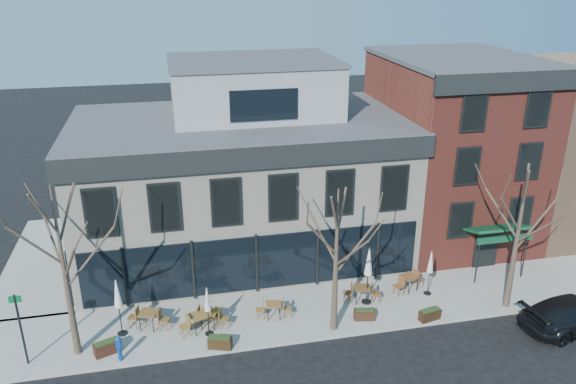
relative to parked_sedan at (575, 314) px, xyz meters
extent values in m
plane|color=black|center=(-14.17, 6.08, -0.79)|extent=(120.00, 120.00, 0.00)
cube|color=gray|center=(-10.92, 3.93, -0.71)|extent=(33.50, 4.70, 0.15)
cube|color=gray|center=(-25.42, 12.08, -0.71)|extent=(4.50, 12.00, 0.15)
cube|color=beige|center=(-14.17, 11.08, 3.21)|extent=(18.00, 10.00, 8.00)
cube|color=#47474C|center=(-14.17, 11.08, 7.26)|extent=(18.30, 10.30, 0.30)
cube|color=black|center=(-14.17, 5.96, 6.76)|extent=(18.30, 0.25, 1.10)
cube|color=black|center=(-23.29, 11.08, 6.76)|extent=(0.25, 10.30, 1.10)
cube|color=black|center=(-14.17, 6.02, 1.11)|extent=(17.20, 0.12, 3.00)
cube|color=black|center=(-23.23, 10.08, 1.11)|extent=(0.12, 7.50, 3.00)
cube|color=gray|center=(-13.17, 12.08, 8.81)|extent=(9.00, 6.50, 3.00)
cube|color=maroon|center=(-1.17, 11.08, 4.71)|extent=(8.00, 10.00, 11.00)
cube|color=#47474C|center=(-1.17, 11.08, 10.26)|extent=(8.20, 10.20, 0.25)
cube|color=black|center=(-1.17, 5.96, 9.81)|extent=(8.20, 0.25, 1.00)
cube|color=#0E3E23|center=(-1.17, 5.23, 2.11)|extent=(3.20, 1.66, 0.67)
cube|color=black|center=(-1.17, 6.03, 0.46)|extent=(1.40, 0.10, 2.50)
cone|color=#382B21|center=(-22.67, 2.88, 3.32)|extent=(0.34, 0.34, 7.92)
cylinder|color=#382B21|center=(-21.60, 3.07, 3.90)|extent=(2.23, 0.50, 2.48)
cylinder|color=#382B21|center=(-23.12, 3.85, 4.36)|extent=(1.03, 2.05, 2.14)
cylinder|color=#382B21|center=(-23.51, 2.57, 4.87)|extent=(1.80, 0.75, 2.21)
cylinder|color=#382B21|center=(-22.22, 1.91, 4.27)|extent=(1.03, 2.04, 2.28)
cone|color=#382B21|center=(-11.17, 2.18, 2.88)|extent=(0.34, 0.34, 7.04)
cylinder|color=#382B21|center=(-10.22, 2.35, 3.39)|extent=(2.00, 0.46, 2.21)
cylinder|color=#382B21|center=(-11.57, 3.04, 3.80)|extent=(0.93, 1.84, 1.91)
cylinder|color=#382B21|center=(-11.91, 1.91, 4.26)|extent=(1.61, 0.68, 1.97)
cylinder|color=#382B21|center=(-10.77, 1.32, 3.72)|extent=(0.93, 1.83, 2.03)
cone|color=#382B21|center=(-2.17, 2.18, 3.10)|extent=(0.34, 0.34, 7.48)
cylinder|color=#382B21|center=(-1.16, 2.36, 3.64)|extent=(2.12, 0.48, 2.35)
cylinder|color=#382B21|center=(-2.59, 3.09, 4.08)|extent=(0.98, 1.94, 2.03)
cylinder|color=#382B21|center=(-2.96, 1.89, 4.56)|extent=(1.71, 0.71, 2.09)
cylinder|color=#382B21|center=(-1.74, 1.27, 3.99)|extent=(0.98, 1.94, 2.16)
cylinder|color=black|center=(-24.67, 2.58, 1.06)|extent=(0.10, 0.10, 3.40)
cube|color=#005926|center=(-24.67, 2.58, 2.56)|extent=(0.50, 0.04, 0.30)
imported|color=black|center=(0.00, 0.00, 0.00)|extent=(5.64, 2.84, 1.57)
cylinder|color=#0C3D9E|center=(-20.80, 1.93, -0.31)|extent=(0.19, 0.19, 0.66)
cube|color=#0C3D9E|center=(-20.80, 1.93, 0.26)|extent=(0.25, 0.22, 0.47)
cone|color=#0C3D9E|center=(-20.80, 1.93, 0.54)|extent=(0.24, 0.24, 0.11)
cube|color=brown|center=(-19.60, 4.08, 0.20)|extent=(1.02, 1.02, 0.05)
cylinder|color=black|center=(-20.01, 3.88, -0.22)|extent=(0.05, 0.05, 0.82)
cylinder|color=black|center=(-19.41, 3.67, -0.22)|extent=(0.05, 0.05, 0.82)
cylinder|color=black|center=(-19.80, 4.48, -0.22)|extent=(0.05, 0.05, 0.82)
cylinder|color=black|center=(-19.19, 4.27, -0.22)|extent=(0.05, 0.05, 0.82)
cube|color=brown|center=(-17.32, 3.36, 0.18)|extent=(1.00, 1.00, 0.04)
cylinder|color=black|center=(-17.51, 2.96, -0.23)|extent=(0.04, 0.04, 0.80)
cylinder|color=black|center=(-16.92, 3.18, -0.23)|extent=(0.04, 0.04, 0.80)
cylinder|color=black|center=(-17.72, 3.55, -0.23)|extent=(0.04, 0.04, 0.80)
cylinder|color=black|center=(-17.14, 3.76, -0.23)|extent=(0.04, 0.04, 0.80)
cube|color=brown|center=(-16.82, 3.61, 0.16)|extent=(0.99, 0.99, 0.04)
cylinder|color=black|center=(-17.21, 3.43, -0.24)|extent=(0.04, 0.04, 0.79)
cylinder|color=black|center=(-16.64, 3.21, -0.24)|extent=(0.04, 0.04, 0.79)
cylinder|color=black|center=(-17.00, 4.00, -0.24)|extent=(0.04, 0.04, 0.79)
cylinder|color=black|center=(-16.42, 3.78, -0.24)|extent=(0.04, 0.04, 0.79)
cube|color=brown|center=(-13.74, 3.66, 0.10)|extent=(0.80, 0.80, 0.04)
cylinder|color=black|center=(-14.06, 3.42, -0.27)|extent=(0.04, 0.04, 0.73)
cylinder|color=black|center=(-13.50, 3.34, -0.27)|extent=(0.04, 0.04, 0.73)
cylinder|color=black|center=(-13.98, 3.98, -0.27)|extent=(0.04, 0.04, 0.73)
cylinder|color=black|center=(-13.42, 3.90, -0.27)|extent=(0.04, 0.04, 0.73)
cube|color=brown|center=(-9.13, 4.06, 0.17)|extent=(0.93, 0.93, 0.04)
cylinder|color=black|center=(-9.50, 3.83, -0.24)|extent=(0.04, 0.04, 0.80)
cylinder|color=black|center=(-8.90, 3.69, -0.24)|extent=(0.04, 0.04, 0.80)
cylinder|color=black|center=(-9.35, 4.43, -0.24)|extent=(0.04, 0.04, 0.80)
cylinder|color=black|center=(-8.75, 4.29, -0.24)|extent=(0.04, 0.04, 0.80)
cube|color=brown|center=(-6.39, 4.55, 0.19)|extent=(1.03, 1.03, 0.05)
cylinder|color=black|center=(-6.56, 4.14, -0.23)|extent=(0.05, 0.05, 0.81)
cylinder|color=black|center=(-5.98, 4.38, -0.23)|extent=(0.05, 0.05, 0.81)
cylinder|color=black|center=(-6.80, 4.72, -0.23)|extent=(0.05, 0.05, 0.81)
cylinder|color=black|center=(-6.22, 4.96, -0.23)|extent=(0.05, 0.05, 0.81)
cylinder|color=black|center=(-20.83, 3.85, -0.60)|extent=(0.46, 0.46, 0.06)
cylinder|color=black|center=(-20.83, 3.85, 0.51)|extent=(0.05, 0.05, 2.29)
cone|color=silver|center=(-20.83, 3.85, 1.55)|extent=(0.37, 0.37, 1.35)
cylinder|color=black|center=(-16.91, 2.98, -0.61)|extent=(0.40, 0.40, 0.05)
cylinder|color=black|center=(-16.91, 2.98, 0.36)|extent=(0.05, 0.05, 1.99)
cone|color=beige|center=(-16.91, 2.98, 1.26)|extent=(0.32, 0.32, 1.17)
cylinder|color=black|center=(-8.91, 3.93, -0.60)|extent=(0.50, 0.50, 0.07)
cylinder|color=black|center=(-8.91, 3.93, 0.61)|extent=(0.06, 0.06, 2.48)
cone|color=silver|center=(-8.91, 3.93, 1.73)|extent=(0.41, 0.41, 1.47)
cylinder|color=black|center=(-5.54, 4.02, -0.61)|extent=(0.40, 0.40, 0.05)
cylinder|color=black|center=(-5.54, 4.02, 0.36)|extent=(0.05, 0.05, 1.98)
cone|color=silver|center=(-5.54, 4.02, 1.26)|extent=(0.32, 0.32, 1.17)
cube|color=#321A10|center=(-21.38, 2.55, -0.35)|extent=(1.21, 0.83, 0.56)
cube|color=#1E3314|center=(-21.38, 2.55, -0.05)|extent=(1.07, 0.71, 0.09)
cube|color=black|center=(-16.52, 1.88, -0.37)|extent=(1.13, 0.73, 0.53)
cube|color=#1E3314|center=(-16.52, 1.88, -0.09)|extent=(1.01, 0.62, 0.08)
cube|color=black|center=(-9.51, 2.58, -0.39)|extent=(1.06, 0.59, 0.50)
cube|color=#1E3314|center=(-9.51, 2.58, -0.12)|extent=(0.95, 0.49, 0.08)
cube|color=black|center=(-6.46, 1.88, -0.37)|extent=(1.11, 0.64, 0.52)
cube|color=#1E3314|center=(-6.46, 1.88, -0.09)|extent=(0.99, 0.53, 0.08)
camera|label=1|loc=(-17.97, -18.89, 15.13)|focal=35.00mm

